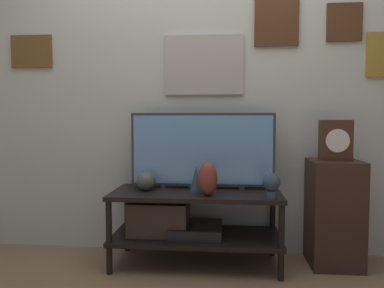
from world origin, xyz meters
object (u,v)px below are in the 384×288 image
Objects in this scene: television at (202,150)px; decorative_bust at (271,184)px; mantel_clock at (336,140)px; candle_jar at (193,179)px; vase_round_glass at (146,181)px; vase_slim_bronze at (196,179)px; vase_urn_stoneware at (208,179)px.

decorative_bust is at bearing -34.58° from television.
decorative_bust is 0.60m from mantel_clock.
candle_jar is (-0.08, 0.09, -0.23)m from television.
candle_jar is (0.32, 0.20, -0.01)m from vase_round_glass.
vase_slim_bronze reaches higher than vase_round_glass.
vase_round_glass is 0.47m from vase_urn_stoneware.
television is 4.60× the size of vase_urn_stoneware.
candle_jar is at bearing 172.49° from mantel_clock.
mantel_clock is (1.00, -0.13, 0.31)m from candle_jar.
vase_urn_stoneware is 1.37× the size of decorative_bust.
vase_urn_stoneware is (0.44, -0.13, 0.04)m from vase_round_glass.
vase_slim_bronze is at bearing -105.70° from television.
vase_slim_bronze is 1.34× the size of vase_round_glass.
vase_round_glass is (-0.36, 0.01, -0.02)m from vase_slim_bronze.
television is 6.31× the size of decorative_bust.
candle_jar is 0.67m from decorative_bust.
candle_jar is at bearing 131.56° from television.
vase_slim_bronze reaches higher than decorative_bust.
mantel_clock is at bearing 2.96° from vase_round_glass.
mantel_clock reaches higher than vase_slim_bronze.
television is 0.26m from candle_jar.
vase_slim_bronze is 0.15m from vase_urn_stoneware.
television is 0.59m from decorative_bust.
television is at bearing 74.30° from vase_slim_bronze.
vase_round_glass is at bearing 177.92° from vase_slim_bronze.
vase_round_glass is at bearing -177.04° from mantel_clock.
television reaches higher than mantel_clock.
vase_round_glass is at bearing 166.63° from decorative_bust.
candle_jar is at bearing 100.88° from vase_slim_bronze.
television reaches higher than vase_round_glass.
decorative_bust is (0.46, -0.32, -0.19)m from television.
vase_slim_bronze is at bearing -2.08° from vase_round_glass.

